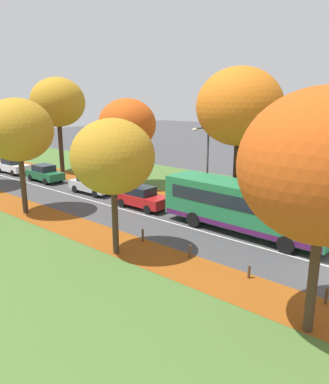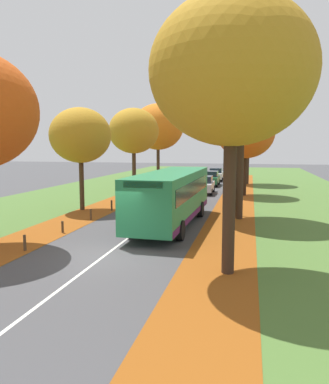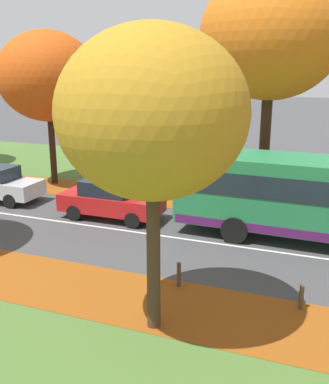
{
  "view_description": "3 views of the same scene",
  "coord_description": "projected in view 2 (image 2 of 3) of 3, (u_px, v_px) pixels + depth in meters",
  "views": [
    {
      "loc": [
        -17.79,
        -3.82,
        8.02
      ],
      "look_at": [
        -0.63,
        10.88,
        2.19
      ],
      "focal_mm": 35.0,
      "sensor_mm": 36.0,
      "label": 1
    },
    {
      "loc": [
        5.66,
        -13.73,
        4.42
      ],
      "look_at": [
        0.68,
        7.92,
        1.67
      ],
      "focal_mm": 35.0,
      "sensor_mm": 36.0,
      "label": 2
    },
    {
      "loc": [
        -14.52,
        6.24,
        6.1
      ],
      "look_at": [
        0.69,
        12.09,
        1.5
      ],
      "focal_mm": 42.0,
      "sensor_mm": 36.0,
      "label": 3
    }
  ],
  "objects": [
    {
      "name": "ground_plane",
      "position": [
        104.0,
        256.0,
        15.08
      ],
      "size": [
        160.0,
        160.0,
        0.0
      ],
      "primitive_type": "plane",
      "color": "#424244"
    },
    {
      "name": "grass_verge_left",
      "position": [
        94.0,
        191.0,
        36.47
      ],
      "size": [
        12.0,
        90.0,
        0.01
      ],
      "primitive_type": "cube",
      "color": "#476B2D",
      "rests_on": "ground"
    },
    {
      "name": "leaf_litter_left",
      "position": [
        117.0,
        202.0,
        29.64
      ],
      "size": [
        2.8,
        60.0,
        0.0
      ],
      "primitive_type": "cube",
      "color": "#8C4714",
      "rests_on": "grass_verge_left"
    },
    {
      "name": "grass_verge_right",
      "position": [
        291.0,
        197.0,
        32.38
      ],
      "size": [
        12.0,
        90.0,
        0.01
      ],
      "primitive_type": "cube",
      "color": "#476B2D",
      "rests_on": "ground"
    },
    {
      "name": "leaf_litter_right",
      "position": [
        235.0,
        206.0,
        27.6
      ],
      "size": [
        2.8,
        60.0,
        0.0
      ],
      "primitive_type": "cube",
      "color": "#8C4714",
      "rests_on": "grass_verge_right"
    },
    {
      "name": "road_centre_line",
      "position": [
        187.0,
        194.0,
        34.42
      ],
      "size": [
        0.12,
        80.0,
        0.01
      ],
      "primitive_type": "cube",
      "color": "silver",
      "rests_on": "ground"
    },
    {
      "name": "tree_left_near",
      "position": [
        80.0,
        136.0,
        25.31
      ],
      "size": [
        4.15,
        4.15,
        6.99
      ],
      "color": "#422D1E",
      "rests_on": "ground"
    },
    {
      "name": "tree_left_mid",
      "position": [
        134.0,
        131.0,
        34.82
      ],
      "size": [
        4.67,
        4.67,
        7.9
      ],
      "color": "#422D1E",
      "rests_on": "ground"
    },
    {
      "name": "tree_left_far",
      "position": [
        158.0,
        127.0,
        45.96
      ],
      "size": [
        6.26,
        6.26,
        9.55
      ],
      "color": "#422D1E",
      "rests_on": "ground"
    },
    {
      "name": "tree_right_nearest",
      "position": [
        232.0,
        72.0,
        12.24
      ],
      "size": [
        5.48,
        5.48,
        9.32
      ],
      "color": "#382619",
      "rests_on": "ground"
    },
    {
      "name": "tree_right_near",
      "position": [
        242.0,
        97.0,
        21.87
      ],
      "size": [
        5.84,
        5.84,
        9.93
      ],
      "color": "#382619",
      "rests_on": "ground"
    },
    {
      "name": "tree_right_mid",
      "position": [
        246.0,
        133.0,
        32.72
      ],
      "size": [
        5.03,
        5.03,
        7.84
      ],
      "color": "black",
      "rests_on": "ground"
    },
    {
      "name": "tree_right_far",
      "position": [
        248.0,
        120.0,
        42.52
      ],
      "size": [
        5.61,
        5.61,
        9.9
      ],
      "color": "#382619",
      "rests_on": "ground"
    },
    {
      "name": "bollard_nearest",
      "position": [
        25.0,
        243.0,
        15.78
      ],
      "size": [
        0.12,
        0.12,
        0.69
      ],
      "primitive_type": "cylinder",
      "color": "#4C3823",
      "rests_on": "ground"
    },
    {
      "name": "bollard_second",
      "position": [
        63.0,
        227.0,
        19.05
      ],
      "size": [
        0.12,
        0.12,
        0.61
      ],
      "primitive_type": "cylinder",
      "color": "#4C3823",
      "rests_on": "ground"
    },
    {
      "name": "bollard_third",
      "position": [
        91.0,
        215.0,
        22.28
      ],
      "size": [
        0.12,
        0.12,
        0.68
      ],
      "primitive_type": "cylinder",
      "color": "#4C3823",
      "rests_on": "ground"
    },
    {
      "name": "bollard_fourth",
      "position": [
        112.0,
        205.0,
        25.52
      ],
      "size": [
        0.12,
        0.12,
        0.73
      ],
      "primitive_type": "cylinder",
      "color": "#4C3823",
      "rests_on": "ground"
    },
    {
      "name": "streetlamp_right",
      "position": [
        219.0,
        156.0,
        24.29
      ],
      "size": [
        1.89,
        0.28,
        6.0
      ],
      "color": "#47474C",
      "rests_on": "ground"
    },
    {
      "name": "bus",
      "position": [
        172.0,
        195.0,
        20.71
      ],
      "size": [
        2.86,
        10.46,
        2.98
      ],
      "color": "#237A47",
      "rests_on": "ground"
    },
    {
      "name": "car_red_lead",
      "position": [
        190.0,
        193.0,
        28.87
      ],
      "size": [
        1.81,
        4.21,
        1.62
      ],
      "color": "#B21919",
      "rests_on": "ground"
    },
    {
      "name": "car_silver_following",
      "position": [
        204.0,
        185.0,
        34.73
      ],
      "size": [
        1.84,
        4.23,
        1.62
      ],
      "color": "#B7BABF",
      "rests_on": "ground"
    },
    {
      "name": "car_green_third_in_line",
      "position": [
        211.0,
        178.0,
        41.53
      ],
      "size": [
        1.79,
        4.2,
        1.62
      ],
      "color": "#1E6038",
      "rests_on": "ground"
    },
    {
      "name": "car_white_fourth_in_line",
      "position": [
        216.0,
        174.0,
        47.4
      ],
      "size": [
        1.85,
        4.23,
        1.62
      ],
      "color": "silver",
      "rests_on": "ground"
    }
  ]
}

